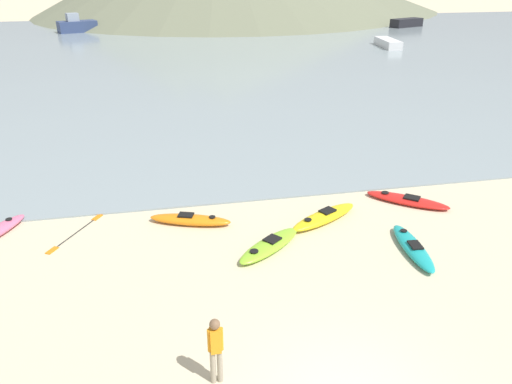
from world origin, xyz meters
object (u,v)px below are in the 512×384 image
object	(u,v)px
moored_boat_0	(77,25)
moored_boat_3	(407,23)
moored_boat_1	(388,43)
kayak_on_sand_3	(413,247)
person_near_foreground	(216,347)
kayak_on_sand_1	(190,220)
kayak_on_sand_2	(270,245)
moored_boat_4	(174,28)
kayak_on_sand_5	(407,200)
loose_paddle	(76,233)
kayak_on_sand_4	(324,217)

from	to	relation	value
moored_boat_0	moored_boat_3	world-z (taller)	moored_boat_0
moored_boat_1	moored_boat_3	size ratio (longest dim) A/B	0.99
kayak_on_sand_3	person_near_foreground	world-z (taller)	person_near_foreground
kayak_on_sand_1	kayak_on_sand_2	xyz separation A→B (m)	(2.27, -2.17, -0.02)
moored_boat_3	moored_boat_4	xyz separation A→B (m)	(-32.26, -0.01, 0.05)
moored_boat_0	kayak_on_sand_5	bearing A→B (deg)	-72.09
kayak_on_sand_5	loose_paddle	world-z (taller)	kayak_on_sand_5
moored_boat_0	kayak_on_sand_1	bearing A→B (deg)	-79.90
kayak_on_sand_2	loose_paddle	distance (m)	6.44
moored_boat_3	loose_paddle	size ratio (longest dim) A/B	2.10
kayak_on_sand_1	moored_boat_4	size ratio (longest dim) A/B	0.84
kayak_on_sand_4	moored_boat_0	world-z (taller)	moored_boat_0
kayak_on_sand_5	person_near_foreground	size ratio (longest dim) A/B	1.75
kayak_on_sand_2	moored_boat_4	world-z (taller)	moored_boat_4
loose_paddle	moored_boat_0	bearing A→B (deg)	96.31
moored_boat_0	moored_boat_1	world-z (taller)	moored_boat_0
moored_boat_1	moored_boat_3	world-z (taller)	moored_boat_3
kayak_on_sand_4	moored_boat_4	size ratio (longest dim) A/B	0.87
person_near_foreground	moored_boat_4	world-z (taller)	person_near_foreground
kayak_on_sand_2	person_near_foreground	distance (m)	5.60
kayak_on_sand_2	moored_boat_0	xyz separation A→B (m)	(-12.14, 57.54, 0.74)
kayak_on_sand_1	kayak_on_sand_4	size ratio (longest dim) A/B	0.97
kayak_on_sand_4	moored_boat_0	distance (m)	57.92
kayak_on_sand_5	moored_boat_3	distance (m)	58.67
kayak_on_sand_2	moored_boat_1	size ratio (longest dim) A/B	0.50
kayak_on_sand_5	kayak_on_sand_4	bearing A→B (deg)	-168.26
kayak_on_sand_2	moored_boat_0	bearing A→B (deg)	101.91
moored_boat_4	loose_paddle	world-z (taller)	moored_boat_4
kayak_on_sand_2	moored_boat_1	xyz separation A→B (m)	(21.64, 37.67, 0.32)
kayak_on_sand_1	kayak_on_sand_5	world-z (taller)	kayak_on_sand_1
kayak_on_sand_2	loose_paddle	bearing A→B (deg)	159.36
kayak_on_sand_3	kayak_on_sand_5	world-z (taller)	kayak_on_sand_3
moored_boat_0	moored_boat_3	bearing A→B (deg)	-3.95
kayak_on_sand_3	person_near_foreground	xyz separation A→B (m)	(-6.61, -4.00, 0.78)
kayak_on_sand_5	loose_paddle	xyz separation A→B (m)	(-11.78, 0.10, -0.11)
kayak_on_sand_2	moored_boat_4	size ratio (longest dim) A/B	0.76
kayak_on_sand_1	moored_boat_3	distance (m)	62.72
moored_boat_3	loose_paddle	world-z (taller)	moored_boat_3
kayak_on_sand_2	moored_boat_4	distance (m)	54.46
kayak_on_sand_1	moored_boat_1	size ratio (longest dim) A/B	0.55
kayak_on_sand_5	moored_boat_0	world-z (taller)	moored_boat_0
moored_boat_0	moored_boat_4	xyz separation A→B (m)	(12.22, -3.09, -0.22)
person_near_foreground	kayak_on_sand_1	bearing A→B (deg)	89.65
kayak_on_sand_4	moored_boat_1	world-z (taller)	moored_boat_1
loose_paddle	kayak_on_sand_4	bearing A→B (deg)	-5.65
kayak_on_sand_1	kayak_on_sand_2	distance (m)	3.14
person_near_foreground	moored_boat_1	distance (m)	48.97
moored_boat_1	kayak_on_sand_4	bearing A→B (deg)	-118.12
moored_boat_3	loose_paddle	xyz separation A→B (m)	(-38.37, -52.20, -0.60)
kayak_on_sand_1	moored_boat_1	world-z (taller)	moored_boat_1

